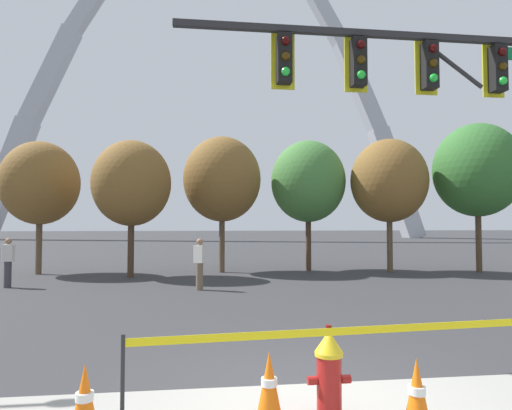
% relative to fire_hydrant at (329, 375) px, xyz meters
% --- Properties ---
extents(ground_plane, '(240.00, 240.00, 0.00)m').
position_rel_fire_hydrant_xyz_m(ground_plane, '(-0.07, 0.84, -0.47)').
color(ground_plane, '#333335').
extents(fire_hydrant, '(0.46, 0.48, 0.99)m').
position_rel_fire_hydrant_xyz_m(fire_hydrant, '(0.00, 0.00, 0.00)').
color(fire_hydrant, '#5E0F0D').
rests_on(fire_hydrant, ground).
extents(caution_tape_barrier, '(4.52, 0.41, 1.01)m').
position_rel_fire_hydrant_xyz_m(caution_tape_barrier, '(0.18, -0.06, 0.21)').
color(caution_tape_barrier, '#232326').
rests_on(caution_tape_barrier, ground).
extents(traffic_cone_by_hydrant, '(0.36, 0.36, 0.73)m').
position_rel_fire_hydrant_xyz_m(traffic_cone_by_hydrant, '(0.78, -0.37, -0.11)').
color(traffic_cone_by_hydrant, black).
rests_on(traffic_cone_by_hydrant, ground).
extents(traffic_cone_mid_sidewalk, '(0.36, 0.36, 0.73)m').
position_rel_fire_hydrant_xyz_m(traffic_cone_mid_sidewalk, '(-0.63, 0.03, -0.11)').
color(traffic_cone_mid_sidewalk, black).
rests_on(traffic_cone_mid_sidewalk, ground).
extents(traffic_cone_curb_edge, '(0.36, 0.36, 0.73)m').
position_rel_fire_hydrant_xyz_m(traffic_cone_curb_edge, '(-2.43, -0.13, -0.11)').
color(traffic_cone_curb_edge, black).
rests_on(traffic_cone_curb_edge, ground).
extents(traffic_signal_gantry, '(7.82, 0.44, 6.00)m').
position_rel_fire_hydrant_xyz_m(traffic_signal_gantry, '(3.36, 3.18, 3.94)').
color(traffic_signal_gantry, '#232326').
rests_on(traffic_signal_gantry, ground).
extents(monument_arch, '(60.89, 2.49, 47.55)m').
position_rel_fire_hydrant_xyz_m(monument_arch, '(-0.07, 55.60, 20.69)').
color(monument_arch, '#B2B5BC').
rests_on(monument_arch, ground).
extents(tree_far_left, '(3.10, 3.10, 5.42)m').
position_rel_fire_hydrant_xyz_m(tree_far_left, '(-7.92, 14.29, 3.24)').
color(tree_far_left, brown).
rests_on(tree_far_left, ground).
extents(tree_left_mid, '(3.02, 3.02, 5.29)m').
position_rel_fire_hydrant_xyz_m(tree_left_mid, '(-4.04, 12.84, 3.15)').
color(tree_left_mid, '#473323').
rests_on(tree_left_mid, ground).
extents(tree_center_left, '(3.29, 3.29, 5.76)m').
position_rel_fire_hydrant_xyz_m(tree_center_left, '(-0.49, 14.11, 3.48)').
color(tree_center_left, brown).
rests_on(tree_center_left, ground).
extents(tree_center_right, '(3.26, 3.26, 5.71)m').
position_rel_fire_hydrant_xyz_m(tree_center_right, '(3.31, 14.28, 3.44)').
color(tree_center_right, '#473323').
rests_on(tree_center_right, ground).
extents(tree_right_mid, '(3.25, 3.25, 5.68)m').
position_rel_fire_hydrant_xyz_m(tree_right_mid, '(6.62, 13.34, 3.42)').
color(tree_right_mid, brown).
rests_on(tree_right_mid, ground).
extents(tree_far_right, '(3.62, 3.62, 6.33)m').
position_rel_fire_hydrant_xyz_m(tree_far_right, '(10.33, 12.78, 3.87)').
color(tree_far_right, brown).
rests_on(tree_far_right, ground).
extents(pedestrian_walking_left, '(0.36, 0.23, 1.59)m').
position_rel_fire_hydrant_xyz_m(pedestrian_walking_left, '(-7.52, 10.48, 0.35)').
color(pedestrian_walking_left, '#38383D').
rests_on(pedestrian_walking_left, ground).
extents(pedestrian_standing_center, '(0.39, 0.36, 1.59)m').
position_rel_fire_hydrant_xyz_m(pedestrian_standing_center, '(-1.40, 9.23, 0.35)').
color(pedestrian_standing_center, brown).
rests_on(pedestrian_standing_center, ground).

